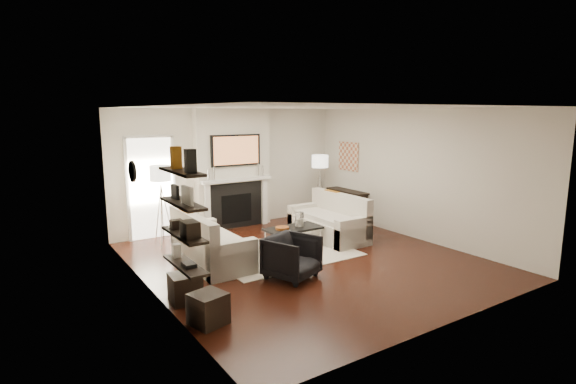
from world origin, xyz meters
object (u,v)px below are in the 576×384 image
coffee_table (293,229)px  lamp_left_shade (160,173)px  loveseat_left_base (212,252)px  loveseat_right_base (328,229)px  ottoman_near (185,288)px  armchair (292,255)px  lamp_right_shade (320,161)px

coffee_table → lamp_left_shade: lamp_left_shade is taller
loveseat_left_base → loveseat_right_base: bearing=3.3°
loveseat_right_base → ottoman_near: loveseat_right_base is taller
loveseat_left_base → coffee_table: 1.69m
loveseat_left_base → ottoman_near: loveseat_left_base is taller
ottoman_near → coffee_table: bearing=24.9°
armchair → lamp_left_shade: lamp_left_shade is taller
loveseat_right_base → lamp_left_shade: bearing=154.9°
armchair → ottoman_near: 1.77m
armchair → lamp_right_shade: 4.14m
loveseat_left_base → lamp_right_shade: 4.07m
loveseat_right_base → coffee_table: same height
lamp_left_shade → lamp_right_shade: (3.90, -0.00, 0.00)m
loveseat_left_base → lamp_left_shade: lamp_left_shade is taller
loveseat_right_base → ottoman_near: 3.93m
coffee_table → loveseat_right_base: bearing=10.8°
loveseat_left_base → lamp_right_shade: size_ratio=4.50×
armchair → lamp_right_shade: lamp_right_shade is taller
loveseat_right_base → armchair: armchair is taller
lamp_right_shade → armchair: bearing=-133.6°
coffee_table → ottoman_near: size_ratio=2.75×
lamp_left_shade → ottoman_near: 3.17m
loveseat_left_base → lamp_left_shade: (-0.35, 1.58, 1.24)m
coffee_table → armchair: bearing=-124.7°
loveseat_left_base → armchair: size_ratio=2.40×
loveseat_left_base → ottoman_near: (-0.97, -1.27, -0.01)m
armchair → lamp_left_shade: (-1.14, 2.90, 1.07)m
lamp_right_shade → loveseat_right_base: bearing=-121.2°
armchair → ottoman_near: size_ratio=1.88×
loveseat_left_base → armchair: bearing=-59.1°
loveseat_right_base → lamp_left_shade: size_ratio=4.50×
loveseat_right_base → coffee_table: bearing=-169.2°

